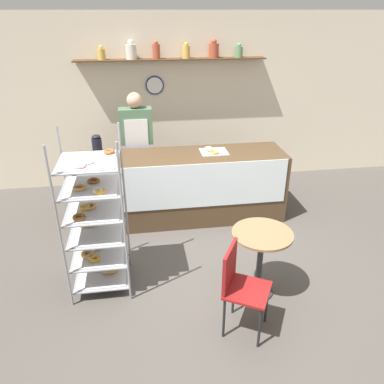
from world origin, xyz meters
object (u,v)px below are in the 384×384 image
object	(u,v)px
person_worker	(137,146)
donut_tray_counter	(212,151)
pastry_rack	(96,224)
cafe_chair	(239,281)
cafe_table	(261,249)
coffee_carafe	(97,148)

from	to	relation	value
person_worker	donut_tray_counter	xyz separation A→B (m)	(1.01, -0.54, 0.05)
pastry_rack	cafe_chair	world-z (taller)	pastry_rack
cafe_table	cafe_chair	xyz separation A→B (m)	(-0.34, -0.44, -0.01)
coffee_carafe	person_worker	bearing A→B (deg)	51.75
cafe_chair	coffee_carafe	xyz separation A→B (m)	(-1.32, 2.08, 0.59)
cafe_table	coffee_carafe	distance (m)	2.41
person_worker	cafe_table	world-z (taller)	person_worker
person_worker	cafe_chair	size ratio (longest dim) A/B	1.93
cafe_chair	pastry_rack	bearing A→B (deg)	86.70
person_worker	coffee_carafe	size ratio (longest dim) A/B	4.88
cafe_table	cafe_chair	world-z (taller)	cafe_chair
pastry_rack	donut_tray_counter	distance (m)	2.00
cafe_chair	donut_tray_counter	distance (m)	2.23
cafe_table	donut_tray_counter	xyz separation A→B (m)	(-0.16, 1.74, 0.43)
cafe_table	donut_tray_counter	size ratio (longest dim) A/B	2.03
person_worker	cafe_table	xyz separation A→B (m)	(1.17, -2.28, -0.37)
donut_tray_counter	coffee_carafe	bearing A→B (deg)	-176.44
coffee_carafe	cafe_chair	bearing A→B (deg)	-57.56
donut_tray_counter	cafe_table	bearing A→B (deg)	-84.68
cafe_chair	person_worker	bearing A→B (deg)	46.32
person_worker	donut_tray_counter	bearing A→B (deg)	-28.18
person_worker	cafe_chair	distance (m)	2.86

